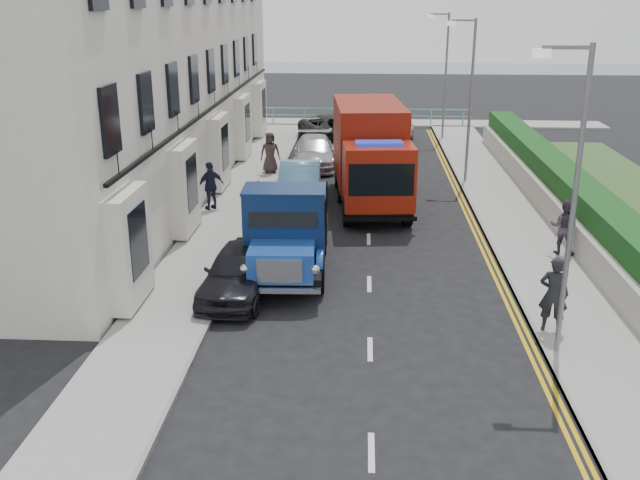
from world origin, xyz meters
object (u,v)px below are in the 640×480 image
at_px(parked_car_front, 239,271).
at_px(lamp_mid, 468,92).
at_px(lamp_near, 570,188).
at_px(red_lorry, 370,152).
at_px(bedford_lorry, 286,238).
at_px(pedestrian_east_near, 554,294).
at_px(lamp_far, 444,69).

bearing_deg(parked_car_front, lamp_mid, 63.78).
xyz_separation_m(lamp_near, red_lorry, (-4.15, 12.48, -1.93)).
bearing_deg(bedford_lorry, pedestrian_east_near, -27.51).
relative_size(bedford_lorry, pedestrian_east_near, 3.09).
bearing_deg(pedestrian_east_near, lamp_near, 92.93).
relative_size(bedford_lorry, red_lorry, 0.78).
xyz_separation_m(lamp_far, parked_car_front, (-7.78, -23.00, -3.29)).
bearing_deg(parked_car_front, red_lorry, 73.72).
distance_m(lamp_mid, pedestrian_east_near, 15.25).
distance_m(lamp_near, lamp_mid, 16.00).
height_order(lamp_mid, parked_car_front, lamp_mid).
height_order(lamp_mid, bedford_lorry, lamp_mid).
relative_size(bedford_lorry, parked_car_front, 1.42).
bearing_deg(lamp_mid, red_lorry, -139.69).
distance_m(parked_car_front, pedestrian_east_near, 8.25).
bearing_deg(lamp_near, bedford_lorry, 146.98).
bearing_deg(lamp_near, lamp_mid, 90.00).
height_order(lamp_near, bedford_lorry, lamp_near).
height_order(lamp_far, red_lorry, lamp_far).
bearing_deg(pedestrian_east_near, bedford_lorry, -10.47).
xyz_separation_m(lamp_mid, pedestrian_east_near, (0.22, -14.96, -2.92)).
relative_size(lamp_mid, red_lorry, 0.92).
xyz_separation_m(lamp_near, lamp_mid, (0.00, 16.00, 0.00)).
distance_m(lamp_mid, red_lorry, 5.77).
distance_m(lamp_mid, parked_car_front, 15.50).
xyz_separation_m(parked_car_front, pedestrian_east_near, (8.00, -1.96, 0.37)).
height_order(lamp_near, parked_car_front, lamp_near).
height_order(bedford_lorry, parked_car_front, bedford_lorry).
height_order(bedford_lorry, red_lorry, red_lorry).
xyz_separation_m(bedford_lorry, parked_car_front, (-1.16, -1.30, -0.56)).
height_order(red_lorry, pedestrian_east_near, red_lorry).
bearing_deg(lamp_mid, pedestrian_east_near, -89.15).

